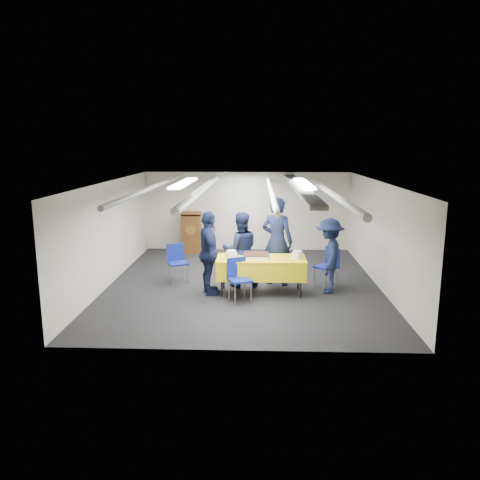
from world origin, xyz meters
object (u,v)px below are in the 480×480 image
at_px(serving_table, 261,267).
at_px(sailor_a, 277,241).
at_px(chair_left, 177,259).
at_px(sailor_c, 209,253).
at_px(chair_right, 329,263).
at_px(podium, 192,232).
at_px(sailor_d, 329,256).
at_px(chair_near, 238,275).
at_px(sailor_b, 240,250).
at_px(sheet_cake, 256,256).

xyz_separation_m(serving_table, sailor_a, (0.35, 0.65, 0.43)).
bearing_deg(chair_left, sailor_c, -46.72).
height_order(chair_right, chair_left, same).
distance_m(podium, chair_left, 2.93).
relative_size(serving_table, podium, 1.49).
bearing_deg(sailor_c, podium, -2.19).
height_order(sailor_c, sailor_d, sailor_c).
bearing_deg(chair_left, chair_near, -40.90).
xyz_separation_m(chair_left, sailor_d, (3.35, -0.66, 0.27)).
height_order(podium, sailor_d, sailor_d).
relative_size(podium, sailor_a, 0.63).
xyz_separation_m(chair_left, sailor_a, (2.27, -0.14, 0.46)).
distance_m(serving_table, chair_near, 0.67).
bearing_deg(sailor_c, sailor_a, -78.13).
xyz_separation_m(serving_table, chair_right, (1.50, 0.55, -0.03)).
relative_size(chair_left, sailor_b, 0.52).
bearing_deg(sheet_cake, chair_right, 18.92).
relative_size(sailor_a, sailor_d, 1.24).
bearing_deg(chair_right, serving_table, -159.89).
distance_m(chair_near, chair_left, 1.93).
bearing_deg(sailor_c, chair_near, -136.82).
height_order(podium, chair_left, podium).
bearing_deg(sheet_cake, sailor_a, 54.70).
distance_m(sailor_a, sailor_b, 0.84).
xyz_separation_m(serving_table, chair_near, (-0.46, -0.48, -0.03)).
bearing_deg(chair_right, sailor_d, -99.26).
bearing_deg(chair_near, sailor_a, 54.28).
xyz_separation_m(chair_right, sailor_c, (-2.59, -0.65, 0.35)).
height_order(chair_right, sailor_d, sailor_d).
relative_size(sailor_b, sailor_d, 1.04).
height_order(sheet_cake, chair_right, chair_right).
distance_m(sailor_c, sailor_d, 2.53).
relative_size(chair_near, sailor_a, 0.44).
distance_m(chair_right, chair_left, 3.43).
relative_size(chair_left, sailor_d, 0.55).
xyz_separation_m(serving_table, chair_left, (-1.92, 0.78, -0.03)).
height_order(podium, sailor_a, sailor_a).
bearing_deg(sailor_a, sailor_b, 34.40).
relative_size(podium, chair_left, 1.44).
height_order(chair_left, sailor_b, sailor_b).
bearing_deg(chair_near, serving_table, 46.51).
distance_m(serving_table, sailor_b, 0.72).
height_order(podium, chair_near, podium).
height_order(podium, sailor_b, sailor_b).
height_order(sailor_a, sailor_c, sailor_a).
height_order(serving_table, sailor_a, sailor_a).
height_order(podium, chair_right, podium).
relative_size(chair_right, sailor_c, 0.49).
distance_m(chair_right, sailor_c, 2.69).
relative_size(podium, sailor_b, 0.76).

